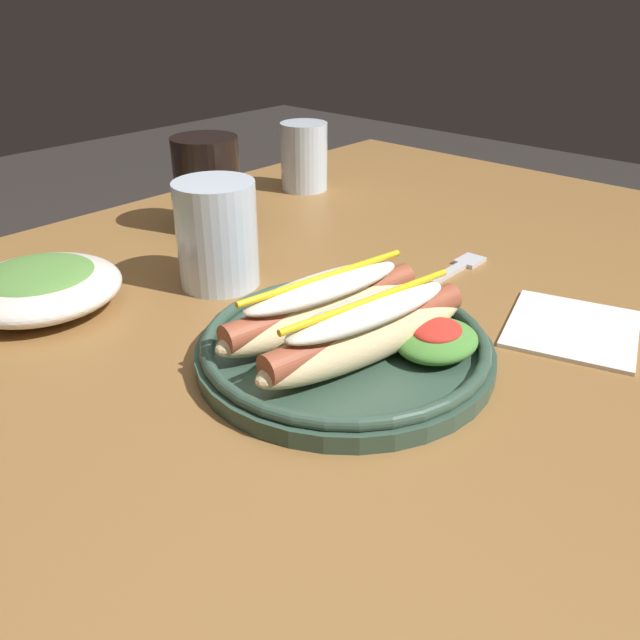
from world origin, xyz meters
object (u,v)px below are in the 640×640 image
Objects in this scene: soda_cup at (207,184)px; napkin at (572,328)px; hot_dog_plate at (349,335)px; side_bowl at (40,285)px; extra_cup at (304,157)px; water_cup at (217,234)px; fork at (456,268)px.

napkin is (0.05, -0.50, -0.06)m from soda_cup.
side_bowl is (-0.13, 0.31, -0.00)m from hot_dog_plate.
extra_cup reaches higher than napkin.
soda_cup is 1.17× the size of extra_cup.
water_cup is 0.19m from side_bowl.
hot_dog_plate is 2.53× the size of extra_cup.
water_cup is at bearing 115.20° from napkin.
fork is at bearing -40.29° from water_cup.
soda_cup is at bearing 69.00° from hot_dog_plate.
soda_cup is 0.50m from napkin.
napkin is (-0.05, -0.16, -0.00)m from fork.
water_cup is 1.11× the size of extra_cup.
extra_cup is (0.36, 0.40, 0.03)m from hot_dog_plate.
napkin is at bearing -108.07° from extra_cup.
fork is 0.97× the size of soda_cup.
soda_cup reaches higher than side_bowl.
extra_cup is 0.82× the size of napkin.
fork is 0.17m from napkin.
napkin is at bearing -53.25° from side_bowl.
water_cup is 0.71× the size of side_bowl.
extra_cup is 0.64× the size of side_bowl.
water_cup reaches higher than napkin.
extra_cup is at bearing 71.93° from napkin.
hot_dog_plate is 1.63× the size of side_bowl.
hot_dog_plate is 0.23m from napkin.
napkin is at bearing -33.72° from hot_dog_plate.
fork is 1.02× the size of water_cup.
napkin is (0.32, -0.44, -0.02)m from side_bowl.
napkin is (0.16, -0.34, -0.06)m from water_cup.
side_bowl is (-0.16, 0.09, -0.03)m from water_cup.
water_cup reaches higher than side_bowl.
extra_cup reaches higher than side_bowl.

